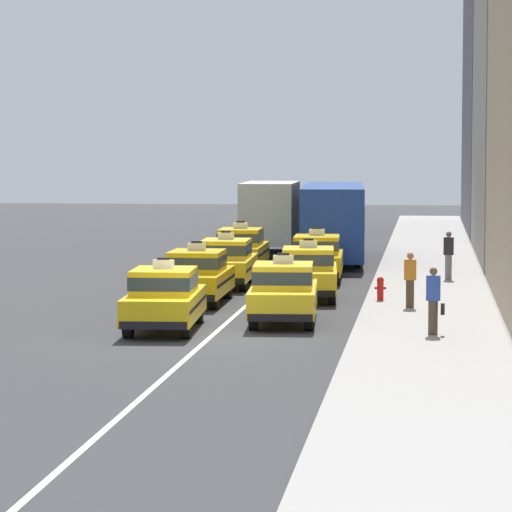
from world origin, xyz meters
The scene contains 16 objects.
ground_plane centered at (0.00, 0.00, 0.00)m, with size 160.00×160.00×0.00m, color #353538.
lane_stripe_left_right centered at (0.00, 20.00, 0.00)m, with size 0.14×80.00×0.01m, color silver.
sidewalk_curb centered at (5.60, 15.00, 0.07)m, with size 4.00×90.00×0.15m, color #9E9993.
taxi_left_nearest centered at (-1.41, 1.29, 0.88)m, with size 2.07×4.65×1.96m.
taxi_left_second centered at (-1.58, 7.63, 0.88)m, with size 1.88×4.58×1.96m.
taxi_left_third centered at (-1.42, 12.83, 0.88)m, with size 1.95×4.61×1.96m.
taxi_left_fourth centered at (-1.77, 19.12, 0.88)m, with size 1.89×4.59×1.96m.
box_truck_left_fifth centered at (-1.48, 27.35, 1.78)m, with size 2.41×7.01×3.27m.
taxi_right_nearest centered at (1.57, 3.23, 0.88)m, with size 2.09×4.66×1.96m.
taxi_right_second centered at (1.74, 9.26, 0.88)m, with size 2.12×4.67×1.96m.
taxi_right_third centered at (1.53, 15.28, 0.88)m, with size 1.99×4.63×1.96m.
bus_right_fourth centered at (1.51, 24.17, 1.82)m, with size 3.16×11.33×3.22m.
pedestrian_near_crosswalk centered at (5.68, 0.29, 1.00)m, with size 0.47×0.24×1.70m.
pedestrian_mid_block centered at (6.25, 14.94, 1.02)m, with size 0.36×0.24×1.71m.
pedestrian_by_storefront centered at (5.01, 6.11, 0.98)m, with size 0.36×0.24×1.63m.
fire_hydrant centered at (4.08, 7.94, 0.55)m, with size 0.36×0.22×0.73m.
Camera 1 is at (5.53, -34.94, 4.92)m, focal length 98.04 mm.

